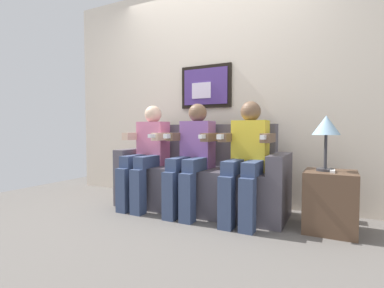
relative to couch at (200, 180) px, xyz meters
name	(u,v)px	position (x,y,z in m)	size (l,w,h in m)	color
ground_plane	(185,217)	(0.00, -0.33, -0.31)	(5.45, 5.45, 0.00)	#66605B
back_wall_assembly	(215,91)	(0.00, 0.44, 0.99)	(4.20, 0.10, 2.60)	beige
couch	(200,180)	(0.00, 0.00, 0.00)	(1.80, 0.58, 0.90)	#514C56
person_on_left	(147,151)	(-0.55, -0.17, 0.29)	(0.46, 0.56, 1.11)	pink
person_in_middle	(192,153)	(0.00, -0.17, 0.29)	(0.46, 0.56, 1.11)	#8C59A5
person_on_right	(247,156)	(0.56, -0.17, 0.29)	(0.46, 0.56, 1.11)	yellow
side_table_right	(330,201)	(1.25, -0.11, -0.06)	(0.40, 0.40, 0.50)	brown
table_lamp	(326,128)	(1.21, -0.10, 0.55)	(0.22, 0.22, 0.46)	#333338
spare_remote_on_table	(333,171)	(1.26, -0.16, 0.20)	(0.04, 0.13, 0.02)	white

